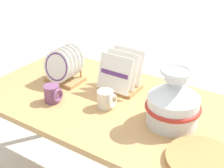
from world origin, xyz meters
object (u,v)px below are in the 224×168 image
(wicker_charger_stack, at_px, (201,160))
(mug_plum_glaze, at_px, (53,94))
(dish_rack_round_plates, at_px, (64,69))
(mug_cream_glaze, at_px, (106,99))
(dish_rack_square_plates, at_px, (121,77))
(ceramic_vase, at_px, (174,101))

(wicker_charger_stack, xyz_separation_m, mug_plum_glaze, (-0.85, 0.03, 0.03))
(dish_rack_round_plates, xyz_separation_m, mug_cream_glaze, (0.39, -0.11, -0.04))
(dish_rack_square_plates, bearing_deg, mug_plum_glaze, -125.68)
(ceramic_vase, xyz_separation_m, mug_cream_glaze, (-0.35, -0.06, -0.08))
(dish_rack_round_plates, distance_m, wicker_charger_stack, 0.99)
(ceramic_vase, xyz_separation_m, dish_rack_square_plates, (-0.40, 0.16, -0.05))
(dish_rack_round_plates, height_order, mug_cream_glaze, dish_rack_round_plates)
(mug_cream_glaze, bearing_deg, dish_rack_round_plates, 164.45)
(ceramic_vase, xyz_separation_m, dish_rack_round_plates, (-0.74, 0.05, -0.04))
(ceramic_vase, distance_m, mug_plum_glaze, 0.66)
(ceramic_vase, bearing_deg, mug_cream_glaze, -170.59)
(ceramic_vase, xyz_separation_m, wicker_charger_stack, (0.22, -0.20, -0.11))
(ceramic_vase, bearing_deg, dish_rack_square_plates, 158.09)
(dish_rack_round_plates, height_order, dish_rack_square_plates, dish_rack_square_plates)
(dish_rack_square_plates, xyz_separation_m, wicker_charger_stack, (0.62, -0.36, -0.06))
(dish_rack_round_plates, distance_m, mug_plum_glaze, 0.25)
(mug_plum_glaze, bearing_deg, mug_cream_glaze, 21.61)
(dish_rack_round_plates, relative_size, mug_plum_glaze, 2.27)
(ceramic_vase, distance_m, dish_rack_square_plates, 0.43)
(mug_cream_glaze, relative_size, mug_plum_glaze, 1.00)
(dish_rack_square_plates, relative_size, mug_plum_glaze, 2.36)
(dish_rack_square_plates, distance_m, mug_plum_glaze, 0.41)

